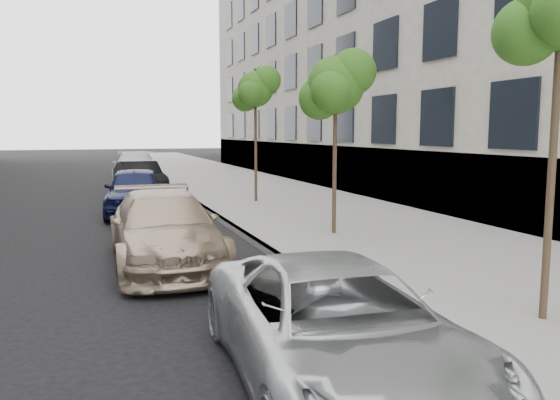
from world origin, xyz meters
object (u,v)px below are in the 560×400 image
tree_far (256,89)px  sedan_blue (135,191)px  suv (164,229)px  minivan (337,328)px  sedan_black (140,178)px  tree_mid (337,85)px  sedan_rear (136,168)px

tree_far → sedan_blue: 5.45m
suv → tree_far: bearing=61.9°
minivan → sedan_blue: size_ratio=1.05×
tree_far → suv: 9.48m
sedan_blue → sedan_black: 5.32m
tree_mid → sedan_blue: 7.65m
sedan_blue → suv: bearing=-83.8°
minivan → suv: suv is taller
tree_far → minivan: (-3.33, -13.62, -3.40)m
sedan_rear → suv: bearing=-88.4°
suv → sedan_blue: 6.91m
sedan_blue → sedan_rear: sedan_rear is taller
sedan_rear → sedan_blue: bearing=-90.3°
tree_far → sedan_blue: size_ratio=1.08×
tree_far → sedan_rear: tree_far is taller
sedan_blue → sedan_black: bearing=89.7°
minivan → sedan_rear: 23.48m
tree_mid → sedan_black: bearing=108.4°
sedan_rear → minivan: bearing=-85.3°
tree_far → sedan_rear: 10.90m
suv → sedan_black: bearing=87.7°
tree_mid → sedan_rear: bearing=101.5°
tree_far → minivan: 14.43m
sedan_black → sedan_rear: bearing=80.0°
tree_mid → minivan: size_ratio=0.96×
sedan_blue → tree_mid: bearing=-46.7°
suv → sedan_black: size_ratio=1.16×
sedan_black → sedan_rear: (0.31, 5.44, 0.09)m
suv → sedan_blue: size_ratio=1.12×
suv → minivan: bearing=-80.2°
tree_mid → sedan_blue: (-4.25, 5.63, -2.94)m
minivan → sedan_rear: (0.00, 23.48, 0.15)m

